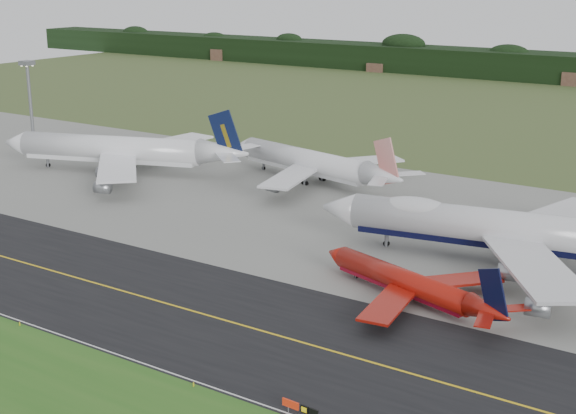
# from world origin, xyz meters

# --- Properties ---
(ground) EXTENTS (600.00, 600.00, 0.00)m
(ground) POSITION_xyz_m (0.00, 0.00, 0.00)
(ground) COLOR #445226
(ground) RESTS_ON ground
(taxiway) EXTENTS (400.00, 32.00, 0.02)m
(taxiway) POSITION_xyz_m (0.00, -4.00, 0.01)
(taxiway) COLOR black
(taxiway) RESTS_ON ground
(apron) EXTENTS (400.00, 78.00, 0.01)m
(apron) POSITION_xyz_m (0.00, 51.00, 0.01)
(apron) COLOR gray
(apron) RESTS_ON ground
(taxiway_centreline) EXTENTS (400.00, 0.40, 0.00)m
(taxiway_centreline) POSITION_xyz_m (0.00, -4.00, 0.03)
(taxiway_centreline) COLOR gold
(taxiway_centreline) RESTS_ON taxiway
(taxiway_edge_line) EXTENTS (400.00, 0.25, 0.00)m
(taxiway_edge_line) POSITION_xyz_m (0.00, -19.50, 0.03)
(taxiway_edge_line) COLOR silver
(taxiway_edge_line) RESTS_ON taxiway
(jet_ba_747) EXTENTS (66.23, 54.23, 16.69)m
(jet_ba_747) POSITION_xyz_m (20.64, 39.37, 5.68)
(jet_ba_747) COLOR silver
(jet_ba_747) RESTS_ON ground
(jet_red_737) EXTENTS (33.90, 26.94, 9.36)m
(jet_red_737) POSITION_xyz_m (14.11, 16.16, 2.59)
(jet_red_737) COLOR #98130B
(jet_red_737) RESTS_ON ground
(jet_navy_gold) EXTENTS (60.85, 51.55, 16.13)m
(jet_navy_gold) POSITION_xyz_m (-76.05, 50.59, 5.30)
(jet_navy_gold) COLOR white
(jet_navy_gold) RESTS_ON ground
(jet_star_tail) EXTENTS (51.14, 42.03, 13.60)m
(jet_star_tail) POSITION_xyz_m (-33.31, 66.69, 4.53)
(jet_star_tail) COLOR silver
(jet_star_tail) RESTS_ON ground
(floodlight_mast) EXTENTS (3.01, 3.01, 24.23)m
(floodlight_mast) POSITION_xyz_m (-110.36, 52.36, 16.69)
(floodlight_mast) COLOR slate
(floodlight_mast) RESTS_ON ground
(taxiway_sign) EXTENTS (4.65, 0.42, 1.55)m
(taxiway_sign) POSITION_xyz_m (17.64, -19.35, 1.09)
(taxiway_sign) COLOR slate
(taxiway_sign) RESTS_ON ground
(edge_marker_left) EXTENTS (0.16, 0.16, 0.50)m
(edge_marker_left) POSITION_xyz_m (-26.42, -20.50, 0.25)
(edge_marker_left) COLOR yellow
(edge_marker_left) RESTS_ON ground
(edge_marker_center) EXTENTS (0.16, 0.16, 0.50)m
(edge_marker_center) POSITION_xyz_m (3.87, -20.50, 0.25)
(edge_marker_center) COLOR yellow
(edge_marker_center) RESTS_ON ground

